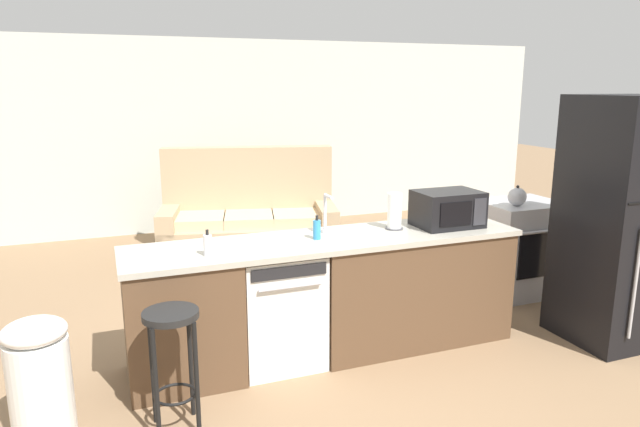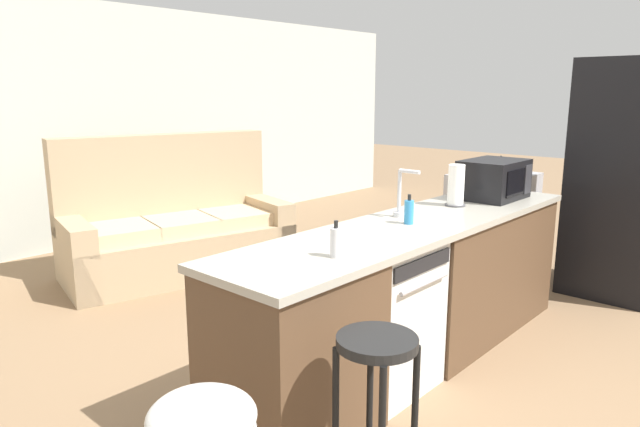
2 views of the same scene
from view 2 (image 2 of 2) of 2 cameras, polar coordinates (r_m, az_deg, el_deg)
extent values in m
plane|color=#896B4C|center=(3.66, 7.87, -15.02)|extent=(24.00, 24.00, 0.00)
cube|color=beige|center=(6.73, -21.43, 8.23)|extent=(10.00, 0.06, 2.60)
cube|color=brown|center=(2.83, -2.82, -13.79)|extent=(0.75, 0.62, 0.86)
cube|color=brown|center=(4.16, 14.49, -5.50)|extent=(1.55, 0.62, 0.86)
cube|color=#ADA899|center=(3.48, 9.69, -1.08)|extent=(2.94, 0.66, 0.04)
cube|color=black|center=(3.76, 9.22, -13.64)|extent=(2.86, 0.56, 0.08)
cube|color=silver|center=(3.30, 5.60, -10.08)|extent=(0.58, 0.58, 0.84)
cube|color=black|center=(3.02, 10.26, -5.08)|extent=(0.52, 0.01, 0.08)
cylinder|color=#B2B2B7|center=(3.05, 10.42, -6.92)|extent=(0.44, 0.02, 0.02)
cube|color=#B7B7BC|center=(5.72, 16.76, -0.87)|extent=(0.76, 0.64, 0.85)
cube|color=black|center=(5.59, 19.80, -0.94)|extent=(0.53, 0.01, 0.43)
cylinder|color=silver|center=(5.54, 20.20, 1.34)|extent=(0.61, 0.03, 0.03)
cube|color=#B7B7BC|center=(5.64, 17.04, 3.58)|extent=(0.76, 0.64, 0.05)
torus|color=black|center=(5.43, 17.50, 3.44)|extent=(0.16, 0.16, 0.01)
torus|color=black|center=(5.74, 18.94, 3.79)|extent=(0.16, 0.16, 0.01)
torus|color=black|center=(5.54, 15.10, 3.75)|extent=(0.16, 0.16, 0.01)
torus|color=black|center=(5.85, 16.64, 4.08)|extent=(0.16, 0.16, 0.01)
cube|color=black|center=(5.27, 27.97, 3.04)|extent=(0.72, 0.70, 1.92)
cube|color=black|center=(4.32, 16.96, 3.30)|extent=(0.50, 0.36, 0.28)
cube|color=black|center=(4.20, 18.97, 2.94)|extent=(0.27, 0.01, 0.18)
cube|color=#2D2D33|center=(4.40, 20.08, 3.25)|extent=(0.11, 0.01, 0.21)
cylinder|color=silver|center=(3.58, 7.87, -0.07)|extent=(0.07, 0.07, 0.03)
cylinder|color=silver|center=(3.55, 7.94, 2.22)|extent=(0.02, 0.02, 0.26)
cylinder|color=silver|center=(3.49, 8.95, 4.18)|extent=(0.02, 0.14, 0.02)
cylinder|color=#4C4C51|center=(3.98, 13.35, 0.84)|extent=(0.14, 0.14, 0.01)
cylinder|color=white|center=(3.96, 13.45, 2.84)|extent=(0.11, 0.11, 0.27)
cylinder|color=#338CCC|center=(3.38, 8.87, 0.14)|extent=(0.06, 0.06, 0.14)
cylinder|color=black|center=(3.36, 8.92, 1.60)|extent=(0.02, 0.02, 0.04)
cylinder|color=silver|center=(2.68, 1.60, -2.93)|extent=(0.06, 0.06, 0.14)
cylinder|color=black|center=(2.65, 1.62, -1.09)|extent=(0.02, 0.02, 0.04)
sphere|color=#B2B2B7|center=(5.43, 17.58, 4.39)|extent=(0.17, 0.17, 0.17)
sphere|color=black|center=(5.41, 17.64, 5.39)|extent=(0.03, 0.03, 0.03)
cone|color=#B2B2B7|center=(5.50, 17.94, 4.64)|extent=(0.08, 0.04, 0.06)
cylinder|color=black|center=(2.26, 5.73, -12.67)|extent=(0.32, 0.32, 0.04)
cylinder|color=black|center=(2.46, 9.42, -20.32)|extent=(0.03, 0.03, 0.70)
cylinder|color=black|center=(2.57, 4.99, -18.69)|extent=(0.03, 0.03, 0.70)
ellipsoid|color=white|center=(1.93, -11.73, -19.27)|extent=(0.35, 0.35, 0.14)
cube|color=tan|center=(5.45, -13.88, -3.68)|extent=(2.16, 1.35, 0.42)
cube|color=tan|center=(5.66, -15.27, 1.24)|extent=(2.00, 0.71, 1.27)
cube|color=tan|center=(5.20, -23.28, -3.96)|extent=(0.41, 0.92, 0.62)
cube|color=tan|center=(5.78, -5.56, -1.45)|extent=(0.41, 0.92, 0.62)
cube|color=beige|center=(5.18, -19.54, -1.77)|extent=(0.69, 0.75, 0.12)
cube|color=beige|center=(5.34, -13.84, -1.02)|extent=(0.69, 0.75, 0.12)
cube|color=beige|center=(5.55, -8.52, -0.31)|extent=(0.69, 0.75, 0.12)
camera|label=1|loc=(2.38, 98.04, 6.36)|focal=32.00mm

